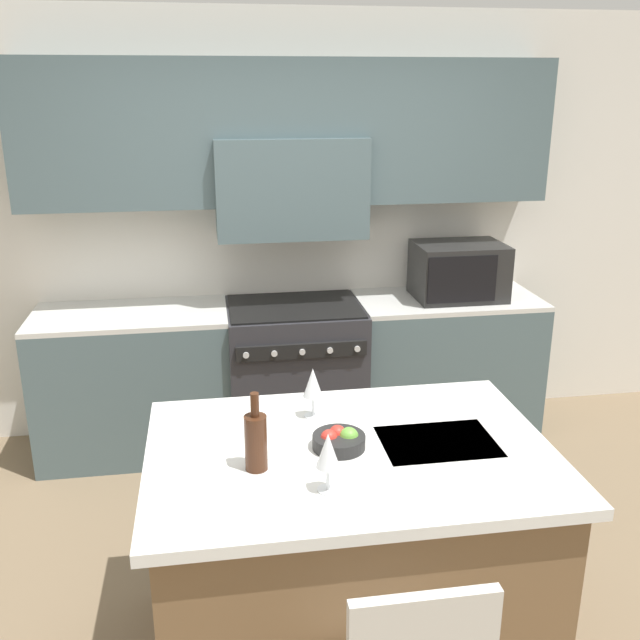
% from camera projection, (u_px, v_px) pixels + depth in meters
% --- Properties ---
extents(ground_plane, '(10.00, 10.00, 0.00)m').
position_uv_depth(ground_plane, '(343.00, 611.00, 3.20)').
color(ground_plane, '#7A664C').
extents(back_cabinetry, '(10.00, 0.46, 2.70)m').
position_uv_depth(back_cabinetry, '(288.00, 195.00, 4.52)').
color(back_cabinetry, silver).
rests_on(back_cabinetry, ground_plane).
extents(back_counter, '(3.21, 0.62, 0.93)m').
position_uv_depth(back_counter, '(295.00, 373.00, 4.63)').
color(back_counter, '#4C6066').
rests_on(back_counter, ground_plane).
extents(range_stove, '(0.85, 0.70, 0.93)m').
position_uv_depth(range_stove, '(295.00, 374.00, 4.61)').
color(range_stove, '#2D2D33').
rests_on(range_stove, ground_plane).
extents(microwave, '(0.57, 0.42, 0.36)m').
position_uv_depth(microwave, '(459.00, 271.00, 4.59)').
color(microwave, black).
rests_on(microwave, back_counter).
extents(kitchen_island, '(1.53, 1.07, 0.94)m').
position_uv_depth(kitchen_island, '(349.00, 552.00, 2.84)').
color(kitchen_island, brown).
rests_on(kitchen_island, ground_plane).
extents(wine_bottle, '(0.08, 0.08, 0.30)m').
position_uv_depth(wine_bottle, '(256.00, 441.00, 2.52)').
color(wine_bottle, '#422314').
rests_on(wine_bottle, kitchen_island).
extents(wine_glass_near, '(0.08, 0.08, 0.22)m').
position_uv_depth(wine_glass_near, '(328.00, 452.00, 2.37)').
color(wine_glass_near, white).
rests_on(wine_glass_near, kitchen_island).
extents(wine_glass_far, '(0.08, 0.08, 0.22)m').
position_uv_depth(wine_glass_far, '(313.00, 384.00, 2.91)').
color(wine_glass_far, white).
rests_on(wine_glass_far, kitchen_island).
extents(fruit_bowl, '(0.20, 0.20, 0.08)m').
position_uv_depth(fruit_bowl, '(339.00, 440.00, 2.69)').
color(fruit_bowl, black).
rests_on(fruit_bowl, kitchen_island).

